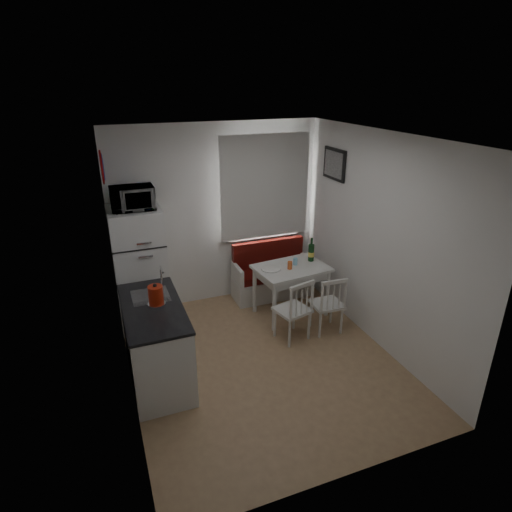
{
  "coord_description": "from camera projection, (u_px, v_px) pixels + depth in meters",
  "views": [
    {
      "loc": [
        -1.6,
        -3.93,
        3.13
      ],
      "look_at": [
        0.11,
        0.5,
        1.14
      ],
      "focal_mm": 30.0,
      "sensor_mm": 36.0,
      "label": 1
    }
  ],
  "objects": [
    {
      "name": "chair_left",
      "position": [
        296.0,
        305.0,
        5.3
      ],
      "size": [
        0.48,
        0.47,
        0.45
      ],
      "rotation": [
        0.0,
        0.0,
        0.25
      ],
      "color": "silver",
      "rests_on": "floor"
    },
    {
      "name": "dining_table",
      "position": [
        291.0,
        272.0,
        5.9
      ],
      "size": [
        1.04,
        0.78,
        0.73
      ],
      "rotation": [
        0.0,
        0.0,
        0.11
      ],
      "color": "silver",
      "rests_on": "floor"
    },
    {
      "name": "wall_right",
      "position": [
        379.0,
        243.0,
        5.12
      ],
      "size": [
        0.02,
        3.5,
        2.6
      ],
      "primitive_type": "cube",
      "color": "white",
      "rests_on": "floor"
    },
    {
      "name": "window",
      "position": [
        264.0,
        190.0,
        6.21
      ],
      "size": [
        1.22,
        0.06,
        1.47
      ],
      "primitive_type": "cube",
      "color": "silver",
      "rests_on": "wall_back"
    },
    {
      "name": "ceiling",
      "position": [
        264.0,
        137.0,
        4.12
      ],
      "size": [
        3.0,
        3.5,
        0.02
      ],
      "primitive_type": "cube",
      "color": "white",
      "rests_on": "wall_back"
    },
    {
      "name": "kitchen_counter",
      "position": [
        156.0,
        342.0,
        4.68
      ],
      "size": [
        0.62,
        1.32,
        1.16
      ],
      "color": "silver",
      "rests_on": "floor"
    },
    {
      "name": "microwave",
      "position": [
        132.0,
        198.0,
        5.21
      ],
      "size": [
        0.52,
        0.35,
        0.29
      ],
      "primitive_type": "imported",
      "color": "white",
      "rests_on": "fridge"
    },
    {
      "name": "wall_left",
      "position": [
        119.0,
        283.0,
        4.12
      ],
      "size": [
        0.02,
        3.5,
        2.6
      ],
      "primitive_type": "cube",
      "color": "white",
      "rests_on": "floor"
    },
    {
      "name": "drinking_glass_blue",
      "position": [
        295.0,
        261.0,
        5.92
      ],
      "size": [
        0.06,
        0.06,
        0.1
      ],
      "primitive_type": "cylinder",
      "color": "#8CD1EF",
      "rests_on": "dining_table"
    },
    {
      "name": "drinking_glass_orange",
      "position": [
        290.0,
        265.0,
        5.79
      ],
      "size": [
        0.06,
        0.06,
        0.11
      ],
      "primitive_type": "cylinder",
      "color": "#D65923",
      "rests_on": "dining_table"
    },
    {
      "name": "wine_bottle",
      "position": [
        311.0,
        249.0,
        6.01
      ],
      "size": [
        0.09,
        0.09,
        0.34
      ],
      "primitive_type": null,
      "color": "#123817",
      "rests_on": "dining_table"
    },
    {
      "name": "kettle",
      "position": [
        156.0,
        295.0,
        4.47
      ],
      "size": [
        0.19,
        0.19,
        0.25
      ],
      "primitive_type": "cylinder",
      "color": "#AA220D",
      "rests_on": "kitchen_counter"
    },
    {
      "name": "wall_back",
      "position": [
        217.0,
        216.0,
        6.13
      ],
      "size": [
        3.0,
        0.02,
        2.6
      ],
      "primitive_type": "cube",
      "color": "white",
      "rests_on": "floor"
    },
    {
      "name": "fridge",
      "position": [
        140.0,
        268.0,
        5.62
      ],
      "size": [
        0.65,
        0.65,
        1.63
      ],
      "primitive_type": "cube",
      "color": "white",
      "rests_on": "floor"
    },
    {
      "name": "wall_front",
      "position": [
        353.0,
        349.0,
        3.11
      ],
      "size": [
        3.0,
        0.02,
        2.6
      ],
      "primitive_type": "cube",
      "color": "white",
      "rests_on": "floor"
    },
    {
      "name": "plate",
      "position": [
        271.0,
        269.0,
        5.78
      ],
      "size": [
        0.26,
        0.26,
        0.02
      ],
      "primitive_type": "cylinder",
      "color": "white",
      "rests_on": "dining_table"
    },
    {
      "name": "bench",
      "position": [
        271.0,
        278.0,
        6.56
      ],
      "size": [
        1.19,
        0.46,
        0.85
      ],
      "color": "silver",
      "rests_on": "floor"
    },
    {
      "name": "floor",
      "position": [
        262.0,
        360.0,
        5.12
      ],
      "size": [
        3.0,
        3.5,
        0.02
      ],
      "primitive_type": "cube",
      "color": "#9B7652",
      "rests_on": "ground"
    },
    {
      "name": "curtain",
      "position": [
        265.0,
        187.0,
        6.13
      ],
      "size": [
        1.35,
        0.02,
        1.5
      ],
      "primitive_type": "cube",
      "color": "silver",
      "rests_on": "wall_back"
    },
    {
      "name": "picture_frame",
      "position": [
        334.0,
        164.0,
        5.77
      ],
      "size": [
        0.04,
        0.52,
        0.42
      ],
      "primitive_type": "cube",
      "color": "black",
      "rests_on": "wall_right"
    },
    {
      "name": "wall_sign",
      "position": [
        103.0,
        167.0,
        5.05
      ],
      "size": [
        0.03,
        0.4,
        0.4
      ],
      "primitive_type": "cylinder",
      "rotation": [
        0.0,
        1.57,
        0.0
      ],
      "color": "#1B46A6",
      "rests_on": "wall_left"
    },
    {
      "name": "chair_right",
      "position": [
        331.0,
        299.0,
        5.48
      ],
      "size": [
        0.4,
        0.38,
        0.44
      ],
      "rotation": [
        0.0,
        0.0,
        -0.05
      ],
      "color": "silver",
      "rests_on": "floor"
    }
  ]
}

